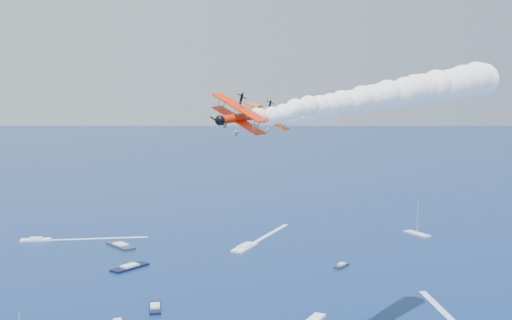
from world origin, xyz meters
name	(u,v)px	position (x,y,z in m)	size (l,w,h in m)	color
biplane_lead	(269,119)	(7.83, 21.10, 55.63)	(7.37, 8.26, 4.98)	#EC5A04
biplane_trail	(240,117)	(-1.57, 6.08, 56.73)	(8.08, 9.06, 5.46)	red
smoke_trail_lead	(380,98)	(37.92, 39.93, 58.38)	(61.97, 41.35, 12.37)	white
smoke_trail_trail	(393,94)	(30.21, 21.89, 59.48)	(65.07, 35.82, 12.37)	white
spectator_boats	(148,283)	(3.95, 120.40, 0.35)	(243.43, 160.05, 0.70)	white
boat_wakes	(250,255)	(44.74, 142.99, 0.03)	(104.66, 141.09, 0.04)	white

